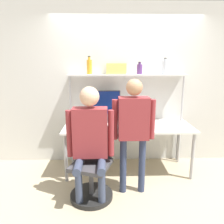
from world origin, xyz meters
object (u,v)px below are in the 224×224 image
(monitor, at_px, (106,104))
(laptop, at_px, (91,124))
(office_chair, at_px, (92,176))
(person_standing, at_px, (134,123))
(storage_box, at_px, (116,69))
(bottle_amber, at_px, (89,67))
(bottle_clear, at_px, (165,67))
(person_seated, at_px, (90,135))
(cell_phone, at_px, (107,128))
(bottle_purple, at_px, (140,69))

(monitor, relative_size, laptop, 1.81)
(monitor, height_order, office_chair, monitor)
(person_standing, xyz_separation_m, storage_box, (-0.19, 0.87, 0.66))
(storage_box, bearing_deg, monitor, 177.46)
(bottle_amber, distance_m, bottle_clear, 1.22)
(laptop, distance_m, storage_box, 0.97)
(monitor, distance_m, person_seated, 1.05)
(cell_phone, distance_m, bottle_purple, 1.10)
(office_chair, height_order, bottle_amber, bottle_amber)
(bottle_clear, relative_size, bottle_purple, 1.32)
(office_chair, relative_size, bottle_purple, 4.84)
(cell_phone, bearing_deg, bottle_purple, 38.24)
(person_standing, height_order, storage_box, storage_box)
(bottle_amber, bearing_deg, cell_phone, -56.22)
(monitor, distance_m, storage_box, 0.61)
(person_seated, distance_m, storage_box, 1.32)
(cell_phone, xyz_separation_m, bottle_clear, (0.94, 0.42, 0.90))
(laptop, relative_size, office_chair, 0.31)
(bottle_amber, bearing_deg, monitor, 1.55)
(bottle_clear, bearing_deg, monitor, 179.57)
(person_standing, bearing_deg, monitor, 111.72)
(laptop, bearing_deg, bottle_amber, 94.27)
(bottle_clear, bearing_deg, bottle_amber, -180.00)
(person_seated, bearing_deg, laptop, 93.13)
(office_chair, height_order, person_standing, person_standing)
(bottle_amber, distance_m, bottle_purple, 0.81)
(bottle_purple, bearing_deg, storage_box, 180.00)
(person_standing, bearing_deg, bottle_amber, 125.29)
(bottle_clear, distance_m, storage_box, 0.79)
(bottle_clear, bearing_deg, laptop, -163.29)
(laptop, bearing_deg, monitor, 56.74)
(cell_phone, xyz_separation_m, storage_box, (0.15, 0.42, 0.87))
(cell_phone, relative_size, storage_box, 0.48)
(person_standing, bearing_deg, person_seated, -166.37)
(laptop, bearing_deg, bottle_purple, 24.60)
(person_seated, xyz_separation_m, storage_box, (0.37, 1.00, 0.77))
(laptop, bearing_deg, person_standing, -40.99)
(office_chair, distance_m, person_seated, 0.59)
(monitor, relative_size, person_standing, 0.34)
(monitor, xyz_separation_m, cell_phone, (0.01, -0.42, -0.29))
(laptop, height_order, storage_box, storage_box)
(monitor, height_order, bottle_purple, bottle_purple)
(monitor, bearing_deg, cell_phone, -88.26)
(monitor, height_order, cell_phone, monitor)
(monitor, xyz_separation_m, laptop, (-0.24, -0.37, -0.23))
(person_seated, height_order, person_standing, person_standing)
(monitor, height_order, person_seated, person_seated)
(cell_phone, relative_size, bottle_purple, 0.77)
(cell_phone, bearing_deg, bottle_clear, 23.93)
(monitor, xyz_separation_m, storage_box, (0.16, -0.01, 0.59))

